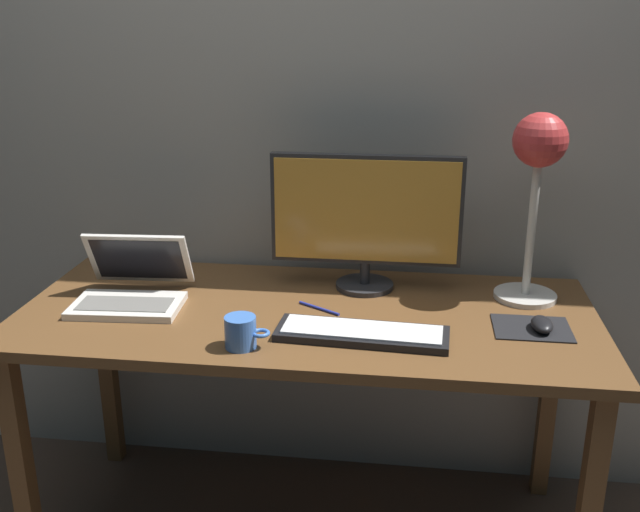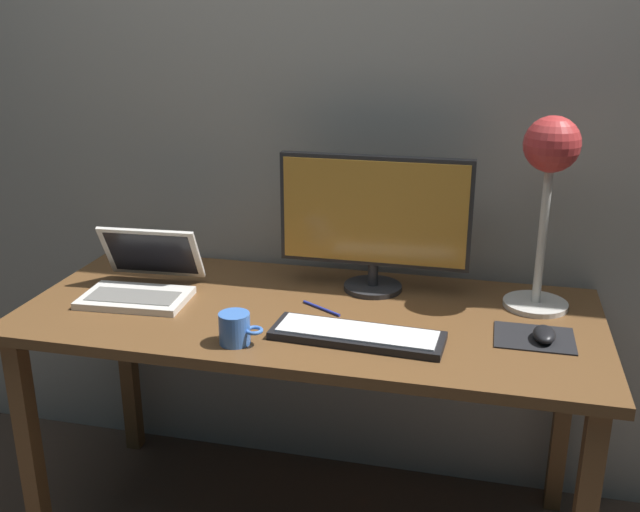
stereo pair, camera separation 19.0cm
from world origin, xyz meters
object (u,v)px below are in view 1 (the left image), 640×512
laptop (133,283)px  keyboard_main (362,333)px  pen (319,308)px  mouse (542,324)px  monitor (366,216)px  desk_lamp (538,164)px  coffee_mug (241,332)px

laptop → keyboard_main: bearing=-13.8°
keyboard_main → pen: (-0.13, 0.16, -0.01)m
keyboard_main → mouse: (0.46, 0.10, 0.01)m
monitor → mouse: monitor is taller
monitor → laptop: (-0.65, -0.18, -0.17)m
monitor → keyboard_main: bearing=-86.9°
desk_lamp → pen: bearing=-164.5°
coffee_mug → pen: 0.31m
laptop → desk_lamp: size_ratio=0.59×
monitor → coffee_mug: size_ratio=4.90×
laptop → mouse: size_ratio=3.29×
coffee_mug → pen: size_ratio=0.81×
keyboard_main → desk_lamp: desk_lamp is taller
keyboard_main → mouse: bearing=11.9°
mouse → pen: 0.60m
monitor → coffee_mug: monitor is taller
keyboard_main → coffee_mug: 0.31m
desk_lamp → pen: size_ratio=3.82×
keyboard_main → coffee_mug: (-0.29, -0.09, 0.03)m
desk_lamp → pen: 0.72m
desk_lamp → keyboard_main: bearing=-144.0°
laptop → desk_lamp: bearing=8.2°
monitor → keyboard_main: (0.02, -0.35, -0.21)m
laptop → coffee_mug: laptop is taller
laptop → coffee_mug: 0.46m
keyboard_main → desk_lamp: (0.45, 0.33, 0.38)m
keyboard_main → pen: size_ratio=3.20×
keyboard_main → coffee_mug: coffee_mug is taller
desk_lamp → mouse: (0.01, -0.23, -0.37)m
mouse → pen: (-0.59, 0.07, -0.02)m
mouse → pen: size_ratio=0.69×
laptop → mouse: (1.13, -0.07, -0.03)m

